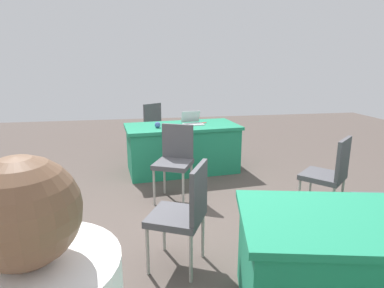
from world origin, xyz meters
name	(u,v)px	position (x,y,z in m)	size (l,w,h in m)	color
ground_plane	(186,229)	(0.00, 0.00, 0.00)	(14.40, 14.40, 0.00)	#4C423D
table_foreground	(182,148)	(-0.25, -1.95, 0.39)	(1.88, 1.06, 0.77)	#1E7A56
table_back_left	(369,269)	(-1.04, 1.45, 0.39)	(1.92, 1.25, 0.77)	#1E7A56
chair_near_front	(175,157)	(0.01, -0.83, 0.57)	(0.59, 0.59, 0.98)	#9E9993
chair_tucked_right	(149,123)	(0.23, -3.41, 0.55)	(0.61, 0.61, 0.96)	#9E9993
chair_aisle	(330,172)	(-1.68, -0.05, 0.54)	(0.62, 0.62, 0.94)	#9E9993
chair_back_row	(184,210)	(0.12, 0.65, 0.54)	(0.59, 0.59, 0.95)	#9E9993
laptop_silver	(193,122)	(-0.43, -2.00, 0.81)	(0.35, 0.33, 0.21)	silver
yarn_ball	(158,125)	(0.16, -1.80, 0.81)	(0.09, 0.09, 0.09)	#3F5999
scissors_red	(201,123)	(-0.58, -2.06, 0.77)	(0.18, 0.04, 0.01)	red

